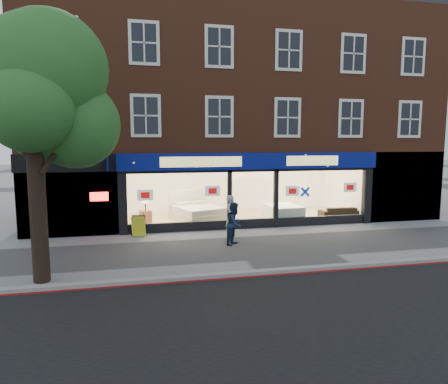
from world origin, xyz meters
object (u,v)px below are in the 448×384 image
object	(u,v)px
mattress_stack	(283,213)
pedestrian_grey	(231,217)
sofa	(339,212)
pedestrian_blue	(235,224)
display_bed	(197,212)
a_board	(138,226)

from	to	relation	value
mattress_stack	pedestrian_grey	bearing A→B (deg)	-140.75
sofa	pedestrian_blue	size ratio (longest dim) A/B	1.22
pedestrian_blue	sofa	bearing A→B (deg)	-21.05
display_bed	mattress_stack	bearing A→B (deg)	-32.28
sofa	display_bed	bearing A→B (deg)	-5.18
mattress_stack	pedestrian_grey	xyz separation A→B (m)	(-3.09, -2.53, 0.40)
mattress_stack	a_board	distance (m)	6.82
sofa	a_board	size ratio (longest dim) A/B	2.25
display_bed	sofa	bearing A→B (deg)	-28.03
mattress_stack	display_bed	bearing A→B (deg)	167.73
mattress_stack	a_board	xyz separation A→B (m)	(-6.65, -1.49, -0.03)
sofa	pedestrian_grey	bearing A→B (deg)	25.06
a_board	pedestrian_blue	distance (m)	4.03
mattress_stack	sofa	xyz separation A→B (m)	(2.85, -0.10, -0.07)
display_bed	sofa	xyz separation A→B (m)	(6.79, -0.96, -0.09)
mattress_stack	pedestrian_blue	distance (m)	4.79
display_bed	mattress_stack	world-z (taller)	display_bed
display_bed	pedestrian_grey	bearing A→B (deg)	-95.97
sofa	a_board	world-z (taller)	a_board
pedestrian_blue	mattress_stack	bearing A→B (deg)	-2.82
mattress_stack	pedestrian_grey	size ratio (longest dim) A/B	1.12
sofa	pedestrian_blue	distance (m)	6.98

